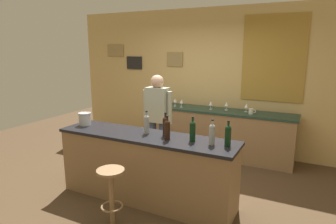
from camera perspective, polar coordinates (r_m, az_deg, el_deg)
ground_plane at (r=4.50m, az=-1.57°, el=-14.42°), size 10.00×10.00×0.00m
back_wall at (r=5.90m, az=7.96°, el=6.33°), size 6.00×0.09×2.80m
bar_counter at (r=3.99m, az=-4.36°, el=-10.79°), size 2.47×0.60×0.92m
side_counter at (r=5.63m, az=10.02°, el=-4.09°), size 2.74×0.56×0.90m
bartender at (r=4.73m, az=-2.08°, el=-0.99°), size 0.52×0.21×1.62m
bar_stool at (r=3.52m, az=-11.08°, el=-14.32°), size 0.32×0.32×0.68m
wine_bottle_a at (r=3.86m, az=-4.20°, el=-2.25°), size 0.07×0.07×0.31m
wine_bottle_b at (r=3.76m, az=-0.51°, el=-2.64°), size 0.07×0.07×0.31m
wine_bottle_c at (r=3.58m, az=-0.15°, el=-3.37°), size 0.07×0.07×0.31m
wine_bottle_d at (r=3.55m, az=4.84°, el=-3.59°), size 0.07×0.07×0.31m
wine_bottle_e at (r=3.44m, az=8.64°, el=-4.18°), size 0.07×0.07×0.31m
wine_bottle_f at (r=3.42m, az=11.68°, el=-4.40°), size 0.07×0.07×0.31m
ice_bucket at (r=4.45m, az=-16.02°, el=-1.24°), size 0.19×0.19×0.19m
wine_glass_a at (r=5.78m, az=1.39°, el=2.24°), size 0.07×0.07×0.16m
wine_glass_b at (r=5.68m, az=2.66°, el=2.05°), size 0.07×0.07×0.16m
wine_glass_c at (r=5.54m, az=8.39°, el=1.66°), size 0.07×0.07×0.16m
wine_glass_d at (r=5.51m, az=11.40°, el=1.49°), size 0.07×0.07×0.16m
wine_glass_e at (r=5.44m, az=15.12°, el=1.16°), size 0.07×0.07×0.16m
coffee_mug at (r=5.30m, az=16.00°, el=0.14°), size 0.12×0.08×0.09m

